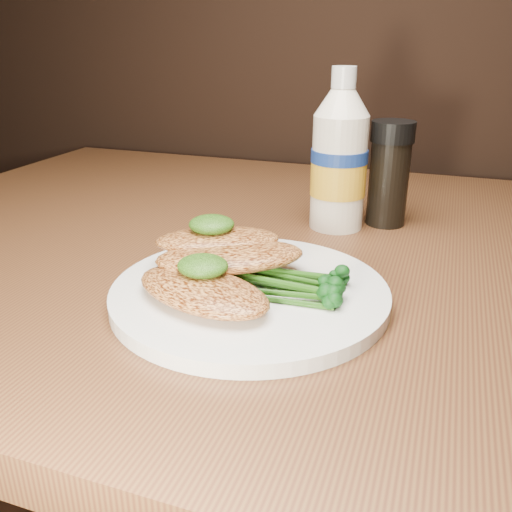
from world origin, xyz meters
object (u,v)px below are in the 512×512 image
(plate, at_px, (250,293))
(pepper_grinder, at_px, (389,174))
(mayo_bottle, at_px, (340,151))
(dining_table, at_px, (299,485))

(plate, relative_size, pepper_grinder, 1.96)
(plate, height_order, mayo_bottle, mayo_bottle)
(dining_table, bearing_deg, mayo_bottle, 76.72)
(dining_table, distance_m, mayo_bottle, 0.48)
(mayo_bottle, bearing_deg, dining_table, -103.28)
(dining_table, height_order, mayo_bottle, mayo_bottle)
(plate, bearing_deg, pepper_grinder, 70.89)
(dining_table, distance_m, pepper_grinder, 0.46)
(dining_table, distance_m, plate, 0.41)
(pepper_grinder, bearing_deg, mayo_bottle, -151.11)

